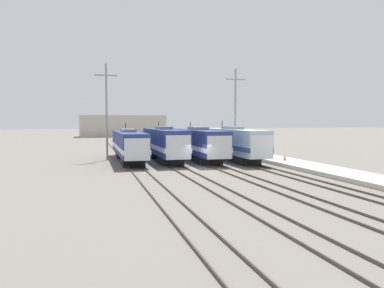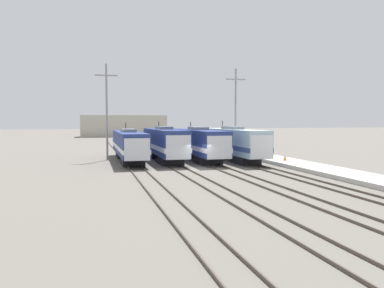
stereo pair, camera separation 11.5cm
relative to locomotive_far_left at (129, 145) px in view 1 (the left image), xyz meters
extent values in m
plane|color=#666059|center=(6.41, -8.86, -2.06)|extent=(400.00, 400.00, 0.00)
cube|color=#4C4238|center=(-0.72, -8.86, -1.98)|extent=(0.07, 120.00, 0.15)
cube|color=#4C4238|center=(0.72, -8.86, -1.98)|extent=(0.07, 120.00, 0.15)
cube|color=#4C4238|center=(3.56, -8.86, -1.98)|extent=(0.07, 120.00, 0.15)
cube|color=#4C4238|center=(4.99, -8.86, -1.98)|extent=(0.07, 120.00, 0.15)
cube|color=#4C4238|center=(7.83, -8.86, -1.98)|extent=(0.07, 120.00, 0.15)
cube|color=#4C4238|center=(9.26, -8.86, -1.98)|extent=(0.07, 120.00, 0.15)
cube|color=#4C4238|center=(12.10, -8.86, -1.98)|extent=(0.07, 120.00, 0.15)
cube|color=#4C4238|center=(13.54, -8.86, -1.98)|extent=(0.07, 120.00, 0.15)
cube|color=black|center=(0.00, -3.89, -1.58)|extent=(2.40, 3.93, 0.95)
cube|color=black|center=(0.00, 5.04, -1.58)|extent=(2.40, 3.93, 0.95)
cube|color=navy|center=(0.00, 0.58, 0.23)|extent=(2.83, 17.86, 2.68)
cube|color=silver|center=(0.00, 0.58, -0.30)|extent=(2.87, 17.90, 0.48)
cube|color=silver|center=(0.00, -7.25, 0.03)|extent=(2.60, 2.41, 2.27)
cube|color=black|center=(0.00, -8.37, 0.53)|extent=(2.21, 0.08, 0.64)
cube|color=slate|center=(0.00, 0.58, 1.74)|extent=(1.55, 4.46, 0.35)
cylinder|color=#38383D|center=(0.00, 4.51, 2.12)|extent=(0.12, 0.12, 1.11)
cube|color=black|center=(4.27, -4.29, -1.58)|extent=(2.44, 3.56, 0.95)
cube|color=black|center=(4.27, 3.81, -1.58)|extent=(2.44, 3.56, 0.95)
cube|color=navy|center=(4.27, -0.24, 0.39)|extent=(2.87, 16.20, 2.99)
cube|color=silver|center=(4.27, -0.24, -0.21)|extent=(2.91, 16.24, 0.54)
cube|color=silver|center=(4.27, -7.43, 0.16)|extent=(2.64, 2.00, 2.54)
cube|color=black|center=(4.27, -8.36, 0.72)|extent=(2.24, 0.08, 0.71)
cube|color=slate|center=(4.27, -0.24, 2.06)|extent=(1.58, 4.05, 0.35)
cylinder|color=#38383D|center=(4.27, 3.33, 2.35)|extent=(0.12, 0.12, 0.94)
cube|color=black|center=(8.55, -4.88, -1.58)|extent=(2.53, 3.61, 0.95)
cube|color=black|center=(8.55, 3.33, -1.58)|extent=(2.53, 3.61, 0.95)
cube|color=navy|center=(8.55, -0.77, 0.35)|extent=(2.98, 16.41, 2.90)
cube|color=silver|center=(8.55, -0.77, -0.24)|extent=(3.02, 16.45, 0.52)
cube|color=silver|center=(8.55, -7.96, 0.13)|extent=(2.74, 2.25, 2.47)
cube|color=black|center=(8.55, -9.00, 0.67)|extent=(2.33, 0.08, 0.69)
cube|color=slate|center=(8.55, -0.77, 1.97)|extent=(1.64, 4.10, 0.35)
cylinder|color=#38383D|center=(8.55, 2.84, 2.28)|extent=(0.12, 0.12, 0.96)
cube|color=#232326|center=(12.82, -5.90, -1.58)|extent=(2.36, 3.73, 0.95)
cube|color=#232326|center=(12.82, 2.58, -1.58)|extent=(2.36, 3.73, 0.95)
cube|color=#9EBCCC|center=(12.82, -1.66, 0.38)|extent=(2.77, 16.95, 2.98)
cube|color=navy|center=(12.82, -1.66, -0.21)|extent=(2.81, 16.99, 0.54)
cube|color=silver|center=(12.82, -9.01, 0.16)|extent=(2.55, 2.44, 2.53)
cube|color=black|center=(12.82, -10.15, 0.71)|extent=(2.17, 0.08, 0.71)
cube|color=gray|center=(12.82, -1.66, 2.04)|extent=(1.53, 4.24, 0.35)
cylinder|color=#38383D|center=(12.82, 2.07, 2.41)|extent=(0.12, 0.12, 1.07)
cylinder|color=gray|center=(-2.52, 2.20, 3.99)|extent=(0.25, 0.25, 12.09)
cube|color=gray|center=(-2.52, 2.20, 8.58)|extent=(2.77, 0.16, 0.16)
cylinder|color=gray|center=(14.76, 2.20, 3.99)|extent=(0.25, 0.25, 12.09)
cube|color=gray|center=(14.76, 2.20, 8.58)|extent=(2.77, 0.16, 0.16)
cube|color=#B7B5AD|center=(17.39, -8.86, -1.85)|extent=(4.00, 120.00, 0.41)
cone|color=orange|center=(17.09, -7.39, -1.33)|extent=(0.38, 0.38, 0.64)
cube|color=#B2AD9E|center=(5.46, 74.59, 1.30)|extent=(26.34, 9.26, 6.71)
camera|label=1|loc=(-4.50, -45.99, 2.91)|focal=35.00mm
camera|label=2|loc=(-4.39, -46.02, 2.91)|focal=35.00mm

